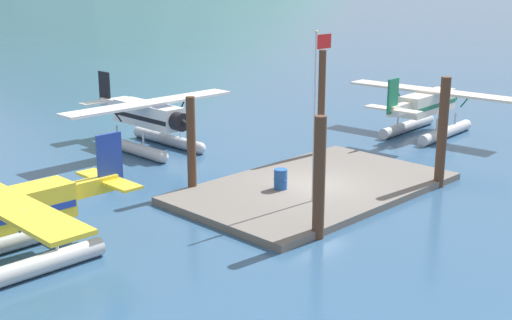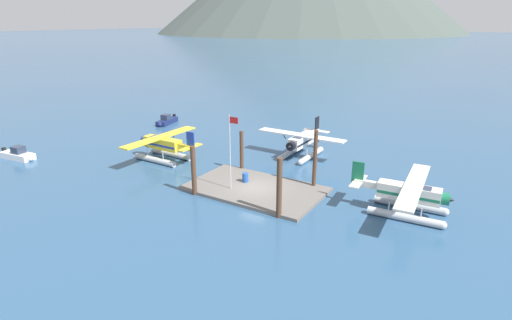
{
  "view_description": "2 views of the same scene",
  "coord_description": "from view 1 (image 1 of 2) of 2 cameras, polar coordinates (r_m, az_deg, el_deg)",
  "views": [
    {
      "loc": [
        -22.14,
        -18.35,
        9.37
      ],
      "look_at": [
        -1.19,
        2.49,
        1.17
      ],
      "focal_mm": 47.62,
      "sensor_mm": 36.0,
      "label": 1
    },
    {
      "loc": [
        18.23,
        -29.25,
        14.92
      ],
      "look_at": [
        -1.61,
        2.77,
        1.87
      ],
      "focal_mm": 28.4,
      "sensor_mm": 36.0,
      "label": 2
    }
  ],
  "objects": [
    {
      "name": "piling_near_right",
      "position": [
        31.19,
        15.38,
        2.21
      ],
      "size": [
        0.44,
        0.44,
        4.99
      ],
      "primitive_type": "cylinder",
      "color": "#4C3323",
      "rests_on": "ground"
    },
    {
      "name": "piling_near_left",
      "position": [
        24.3,
        5.33,
        -1.55
      ],
      "size": [
        0.44,
        0.44,
        4.55
      ],
      "primitive_type": "cylinder",
      "color": "#4C3323",
      "rests_on": "ground"
    },
    {
      "name": "dock_platform",
      "position": [
        30.2,
        4.94,
        -2.33
      ],
      "size": [
        12.31,
        7.42,
        0.3
      ],
      "primitive_type": "cube",
      "color": "#66605B",
      "rests_on": "ground"
    },
    {
      "name": "ground_plane",
      "position": [
        30.25,
        4.94,
        -2.6
      ],
      "size": [
        1200.0,
        1200.0,
        0.0
      ],
      "primitive_type": "plane",
      "color": "#2D5175"
    },
    {
      "name": "fuel_drum",
      "position": [
        29.36,
        2.08,
        -1.61
      ],
      "size": [
        0.62,
        0.62,
        0.88
      ],
      "color": "#1E4C99",
      "rests_on": "dock_platform"
    },
    {
      "name": "seaplane_white_bow_centre",
      "position": [
        37.32,
        -9.0,
        3.26
      ],
      "size": [
        10.4,
        7.98,
        3.84
      ],
      "color": "#B7BABF",
      "rests_on": "ground"
    },
    {
      "name": "piling_far_left",
      "position": [
        29.5,
        -5.45,
        1.24
      ],
      "size": [
        0.4,
        0.4,
        4.27
      ],
      "primitive_type": "cylinder",
      "color": "#4C3323",
      "rests_on": "ground"
    },
    {
      "name": "flagpole",
      "position": [
        27.05,
        5.12,
        5.15
      ],
      "size": [
        0.95,
        0.1,
        6.91
      ],
      "color": "silver",
      "rests_on": "dock_platform"
    },
    {
      "name": "seaplane_cream_stbd_fwd",
      "position": [
        41.53,
        14.22,
        4.21
      ],
      "size": [
        7.97,
        10.47,
        3.84
      ],
      "color": "#B7BABF",
      "rests_on": "ground"
    },
    {
      "name": "seaplane_yellow_port_fwd",
      "position": [
        23.44,
        -20.66,
        -4.97
      ],
      "size": [
        7.98,
        10.41,
        3.84
      ],
      "color": "#B7BABF",
      "rests_on": "ground"
    },
    {
      "name": "piling_far_right",
      "position": [
        34.89,
        5.51,
        4.6
      ],
      "size": [
        0.37,
        0.37,
        5.62
      ],
      "primitive_type": "cylinder",
      "color": "#4C3323",
      "rests_on": "ground"
    }
  ]
}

